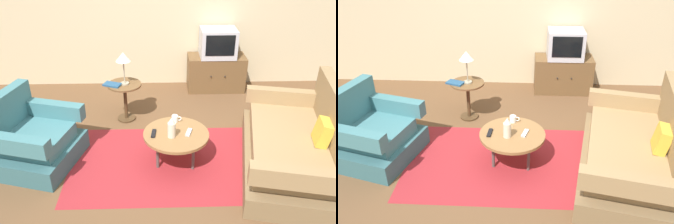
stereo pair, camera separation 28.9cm
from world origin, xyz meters
TOP-DOWN VIEW (x-y plane):
  - ground_plane at (0.00, 0.00)m, footprint 16.00×16.00m
  - back_wall at (0.00, 2.49)m, footprint 9.00×0.12m
  - area_rug at (0.15, 0.12)m, footprint 2.52×1.51m
  - armchair at (-1.53, 0.18)m, footprint 1.07×1.11m
  - couch at (1.50, -0.04)m, footprint 1.36×1.99m
  - coffee_table at (0.15, 0.12)m, footprint 0.76×0.76m
  - side_table at (-0.52, 1.17)m, footprint 0.47×0.47m
  - tv_stand at (0.92, 2.16)m, footprint 0.94×0.48m
  - television at (0.92, 2.16)m, footprint 0.57×0.47m
  - table_lamp at (-0.51, 1.16)m, footprint 0.20×0.20m
  - vase at (0.09, 0.04)m, footprint 0.09×0.09m
  - mug at (0.15, 0.37)m, footprint 0.12×0.08m
  - tv_remote_dark at (-0.11, 0.10)m, footprint 0.06×0.17m
  - tv_remote_silver at (0.29, 0.11)m, footprint 0.09×0.16m
  - book at (-0.68, 1.12)m, footprint 0.27×0.22m

SIDE VIEW (x-z plane):
  - ground_plane at x=0.00m, z-range 0.00..0.00m
  - area_rug at x=0.15m, z-range 0.00..0.00m
  - armchair at x=-1.53m, z-range -0.13..0.72m
  - tv_stand at x=0.92m, z-range 0.00..0.59m
  - couch at x=1.50m, z-range -0.18..0.77m
  - coffee_table at x=0.15m, z-range 0.17..0.59m
  - side_table at x=-0.52m, z-range 0.12..0.68m
  - tv_remote_dark at x=-0.11m, z-range 0.41..0.43m
  - tv_remote_silver at x=0.29m, z-range 0.41..0.43m
  - mug at x=0.15m, z-range 0.41..0.49m
  - vase at x=0.09m, z-range 0.41..0.65m
  - book at x=-0.68m, z-range 0.56..0.58m
  - television at x=0.92m, z-range 0.59..1.04m
  - table_lamp at x=-0.51m, z-range 0.70..1.16m
  - back_wall at x=0.00m, z-range 0.00..2.70m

